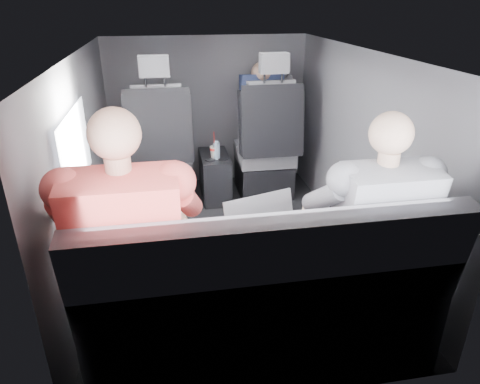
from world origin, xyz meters
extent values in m
plane|color=black|center=(0.00, 0.00, 0.00)|extent=(2.60, 2.60, 0.00)
plane|color=#B2B2AD|center=(0.00, 0.00, 1.35)|extent=(2.60, 2.60, 0.00)
cube|color=#56565B|center=(-0.90, 0.00, 0.68)|extent=(0.02, 2.60, 1.35)
cube|color=#56565B|center=(0.90, 0.00, 0.68)|extent=(0.02, 2.60, 1.35)
cube|color=#56565B|center=(0.00, 1.30, 0.68)|extent=(1.80, 0.02, 1.35)
cube|color=#56565B|center=(0.00, -1.30, 0.68)|extent=(1.80, 0.02, 1.35)
cube|color=white|center=(-0.88, -0.30, 0.90)|extent=(0.02, 0.75, 0.42)
cube|color=black|center=(0.45, 0.67, 0.80)|extent=(0.35, 0.11, 0.59)
cube|color=black|center=(-0.45, 0.92, 0.15)|extent=(0.46, 0.48, 0.30)
cube|color=#5E5D62|center=(-0.45, 0.90, 0.38)|extent=(0.48, 0.46, 0.14)
cube|color=#5E5D62|center=(-0.45, 0.70, 0.75)|extent=(0.38, 0.18, 0.61)
cube|color=black|center=(-0.67, 0.70, 0.72)|extent=(0.08, 0.21, 0.53)
cube|color=black|center=(-0.23, 0.70, 0.72)|extent=(0.08, 0.21, 0.53)
cube|color=black|center=(-0.45, 0.64, 0.74)|extent=(0.50, 0.11, 0.58)
cube|color=#5E5D62|center=(-0.45, 0.66, 1.19)|extent=(0.22, 0.10, 0.15)
cube|color=black|center=(0.45, 0.92, 0.15)|extent=(0.46, 0.48, 0.30)
cube|color=#5E5D62|center=(0.45, 0.90, 0.38)|extent=(0.48, 0.46, 0.14)
cube|color=#5E5D62|center=(0.45, 0.70, 0.75)|extent=(0.38, 0.18, 0.61)
cube|color=black|center=(0.23, 0.70, 0.72)|extent=(0.08, 0.21, 0.53)
cube|color=black|center=(0.67, 0.70, 0.72)|extent=(0.08, 0.21, 0.53)
cube|color=black|center=(0.45, 0.64, 0.74)|extent=(0.50, 0.11, 0.58)
cube|color=#5E5D62|center=(0.45, 0.66, 1.19)|extent=(0.22, 0.10, 0.15)
cube|color=black|center=(0.00, 0.88, 0.20)|extent=(0.24, 0.48, 0.40)
cylinder|color=black|center=(-0.05, 0.76, 0.41)|extent=(0.09, 0.09, 0.01)
cylinder|color=black|center=(0.06, 0.76, 0.41)|extent=(0.09, 0.09, 0.01)
cube|color=#5E5D62|center=(0.00, -1.02, 0.23)|extent=(1.60, 0.50, 0.45)
cube|color=#5E5D62|center=(0.00, -1.25, 0.68)|extent=(1.60, 0.17, 0.47)
cylinder|color=red|center=(-0.01, 0.80, 0.48)|extent=(0.08, 0.08, 0.02)
cylinder|color=white|center=(-0.01, 0.80, 0.50)|extent=(0.08, 0.08, 0.01)
cylinder|color=red|center=(-0.01, 0.80, 0.57)|extent=(0.01, 0.01, 0.13)
cylinder|color=#AED0EB|center=(0.01, 0.78, 0.47)|extent=(0.06, 0.06, 0.14)
cylinder|color=#AED0EB|center=(0.01, 0.78, 0.55)|extent=(0.03, 0.03, 0.02)
cube|color=white|center=(-0.60, -0.70, 0.59)|extent=(0.37, 0.34, 0.02)
cube|color=silver|center=(-0.60, -0.71, 0.60)|extent=(0.27, 0.23, 0.00)
cube|color=white|center=(-0.60, -0.63, 0.60)|extent=(0.10, 0.09, 0.00)
cube|color=white|center=(-0.60, -0.83, 0.70)|extent=(0.29, 0.21, 0.21)
cube|color=silver|center=(-0.60, -0.83, 0.70)|extent=(0.25, 0.18, 0.18)
cube|color=#A9A9AE|center=(0.00, -0.76, 0.59)|extent=(0.41, 0.33, 0.02)
cube|color=silver|center=(0.00, -0.78, 0.60)|extent=(0.31, 0.21, 0.00)
cube|color=#A9A9AE|center=(0.00, -0.69, 0.60)|extent=(0.12, 0.08, 0.00)
cube|color=#A9A9AE|center=(0.00, -0.91, 0.71)|extent=(0.35, 0.17, 0.23)
cube|color=silver|center=(0.00, -0.91, 0.71)|extent=(0.31, 0.14, 0.20)
cube|color=black|center=(0.51, -0.78, 0.59)|extent=(0.36, 0.27, 0.02)
cube|color=black|center=(0.51, -0.80, 0.60)|extent=(0.29, 0.16, 0.00)
cube|color=black|center=(0.51, -0.71, 0.60)|extent=(0.11, 0.06, 0.00)
cube|color=black|center=(0.51, -0.93, 0.71)|extent=(0.35, 0.10, 0.23)
cube|color=silver|center=(0.51, -0.93, 0.71)|extent=(0.30, 0.08, 0.19)
cube|color=#36373C|center=(-0.70, -0.90, 0.52)|extent=(0.16, 0.47, 0.14)
cube|color=#36373C|center=(-0.46, -0.90, 0.52)|extent=(0.16, 0.47, 0.14)
cube|color=#36373C|center=(-0.70, -0.65, 0.23)|extent=(0.14, 0.14, 0.45)
cube|color=#36373C|center=(-0.46, -0.65, 0.23)|extent=(0.14, 0.14, 0.45)
cube|color=#C95842|center=(-0.58, -1.10, 0.78)|extent=(0.43, 0.29, 0.58)
sphere|color=tan|center=(-0.58, -1.07, 1.20)|extent=(0.19, 0.19, 0.19)
cylinder|color=tan|center=(-0.79, -0.82, 0.69)|extent=(0.12, 0.30, 0.13)
cylinder|color=tan|center=(-0.36, -0.82, 0.69)|extent=(0.12, 0.30, 0.13)
cube|color=navy|center=(0.39, -0.90, 0.51)|extent=(0.15, 0.44, 0.13)
cube|color=navy|center=(0.61, -0.90, 0.51)|extent=(0.15, 0.44, 0.13)
cube|color=navy|center=(0.39, -0.67, 0.23)|extent=(0.13, 0.13, 0.45)
cube|color=navy|center=(0.61, -0.67, 0.23)|extent=(0.13, 0.13, 0.45)
cube|color=slate|center=(0.50, -1.10, 0.76)|extent=(0.40, 0.27, 0.54)
sphere|color=tan|center=(0.50, -1.07, 1.15)|extent=(0.18, 0.18, 0.18)
cylinder|color=tan|center=(0.30, -0.82, 0.67)|extent=(0.11, 0.28, 0.12)
cylinder|color=tan|center=(0.70, -0.82, 0.67)|extent=(0.11, 0.28, 0.12)
cube|color=navy|center=(0.46, 1.08, 0.78)|extent=(0.37, 0.24, 0.53)
sphere|color=tan|center=(0.46, 1.10, 1.05)|extent=(0.18, 0.18, 0.18)
cube|color=navy|center=(0.46, 1.14, 0.49)|extent=(0.31, 0.37, 0.11)
camera|label=1|loc=(-0.39, -2.61, 1.65)|focal=32.00mm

